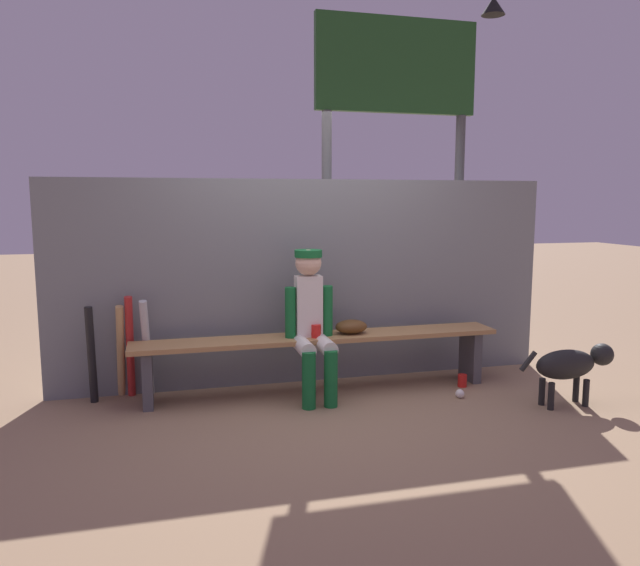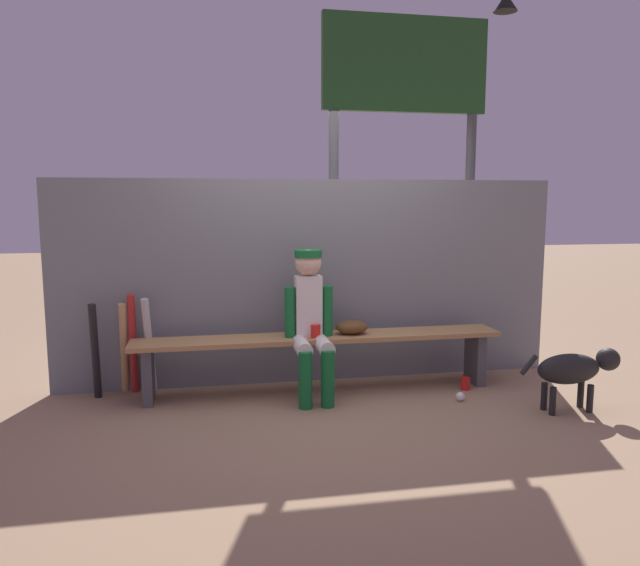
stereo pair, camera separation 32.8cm
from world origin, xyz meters
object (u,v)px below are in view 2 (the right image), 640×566
Objects in this scene: baseball_glove at (352,327)px; bat_wood_tan at (124,348)px; dog at (575,369)px; cup_on_ground at (465,383)px; scoreboard at (410,109)px; bat_aluminum_red at (133,344)px; dugout_bench at (320,347)px; baseball at (460,397)px; player_seated at (311,318)px; bat_aluminum_black at (95,351)px; cup_on_bench at (316,331)px; bat_aluminum_silver at (149,346)px.

bat_wood_tan is at bearing 172.02° from baseball_glove.
dog is at bearing -17.42° from bat_wood_tan.
cup_on_ground is 2.77m from scoreboard.
dog is (0.61, -0.66, 0.28)m from cup_on_ground.
bat_aluminum_red reaches higher than bat_wood_tan.
bat_wood_tan is (-1.64, 0.27, -0.00)m from dugout_bench.
baseball is (1.09, -0.45, -0.36)m from dugout_bench.
player_seated is 1.40m from baseball.
dugout_bench is at bearing 172.03° from cup_on_ground.
scoreboard is at bearing 42.83° from player_seated.
bat_aluminum_black is (-0.30, -0.06, -0.03)m from bat_aluminum_red.
bat_wood_tan is at bearing 167.87° from cup_on_bench.
bat_aluminum_black is (-0.43, -0.03, -0.02)m from bat_aluminum_silver.
dugout_bench is at bearing -5.72° from bat_aluminum_black.
baseball_glove is at bearing 152.37° from dog.
cup_on_ground is at bearing 132.91° from dog.
baseball_glove is 0.33× the size of dog.
cup_on_bench is at bearing 158.41° from dog.
dog is (3.73, -1.02, -0.07)m from bat_aluminum_black.
bat_aluminum_black is 7.29× the size of cup_on_ground.
bat_aluminum_silver is at bearing 167.97° from cup_on_bench.
bat_aluminum_red reaches higher than bat_aluminum_silver.
bat_aluminum_red reaches higher than dugout_bench.
bat_wood_tan is 3.68m from dog.
bat_aluminum_red is at bearing 172.37° from baseball_glove.
bat_wood_tan is at bearing 166.02° from player_seated.
bat_aluminum_black is at bearing 171.87° from cup_on_bench.
scoreboard is (-0.14, 1.19, 2.49)m from cup_on_ground.
player_seated is 1.80m from bat_aluminum_black.
bat_aluminum_silver is at bearing 171.20° from dugout_bench.
bat_aluminum_black is 0.22× the size of scoreboard.
bat_wood_tan is at bearing 167.25° from bat_aluminum_silver.
bat_wood_tan is at bearing -164.87° from scoreboard.
player_seated reaches higher than bat_aluminum_red.
bat_wood_tan is 0.23m from bat_aluminum_black.
dog is at bearing -17.45° from bat_aluminum_red.
bat_wood_tan is (-1.92, 0.27, -0.16)m from baseball_glove.
player_seated is at bearing -131.35° from dugout_bench.
baseball_glove is 1.94m from bat_wood_tan.
player_seated is 2.12m from dog.
bat_aluminum_red reaches higher than baseball_glove.
baseball is at bearing -14.71° from bat_aluminum_red.
player_seated reaches higher than baseball_glove.
bat_aluminum_silver is 1.06× the size of bat_aluminum_black.
bat_aluminum_red is at bearing 11.48° from bat_aluminum_black.
baseball_glove is 0.35× the size of bat_wood_tan.
bat_aluminum_red is at bearing 166.13° from player_seated.
baseball is (2.65, -0.70, -0.40)m from bat_aluminum_red.
player_seated is 0.14m from cup_on_bench.
baseball_glove is (0.38, 0.11, -0.12)m from player_seated.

